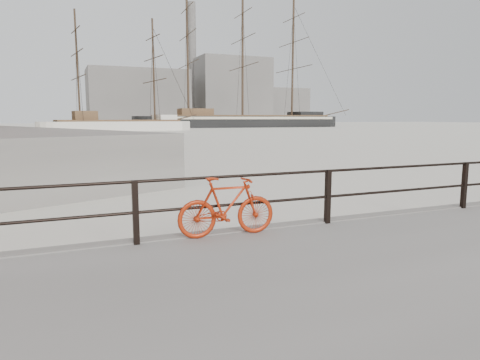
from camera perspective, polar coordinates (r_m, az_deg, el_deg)
name	(u,v)px	position (r m, az deg, el deg)	size (l,w,h in m)	color
ground	(322,239)	(8.38, 10.87, -7.74)	(400.00, 400.00, 0.00)	white
guardrail	(328,197)	(8.07, 11.62, -2.19)	(28.00, 0.10, 1.00)	black
bicycle	(227,206)	(7.04, -1.76, -3.55)	(1.65, 0.25, 1.00)	#A8260B
barque_black	(243,127)	(107.47, 0.34, 7.04)	(60.37, 19.76, 34.14)	black
schooner_mid	(120,131)	(79.92, -15.74, 6.31)	(29.24, 12.37, 21.01)	silver
industrial_west	(138,98)	(148.88, -13.43, 10.62)	(32.00, 18.00, 18.00)	gray
industrial_mid	(230,92)	(163.23, -1.30, 11.67)	(26.00, 20.00, 24.00)	gray
industrial_east	(278,106)	(177.14, 5.15, 9.75)	(20.00, 16.00, 14.00)	gray
smokestack	(193,64)	(164.63, -6.33, 15.09)	(2.80, 2.80, 44.00)	gray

